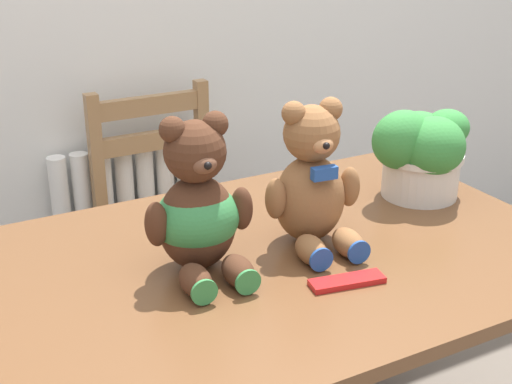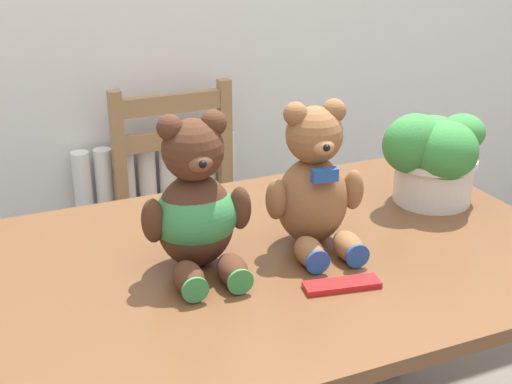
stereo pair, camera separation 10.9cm
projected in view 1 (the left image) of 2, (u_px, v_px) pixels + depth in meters
The scene contains 7 objects.
radiator at pixel (140, 245), 2.50m from camera, with size 0.58×0.10×0.67m.
dining_table at pixel (269, 297), 1.54m from camera, with size 1.30×0.84×0.73m.
wooden_chair_behind at pixel (171, 224), 2.29m from camera, with size 0.41×0.44×0.87m.
teddy_bear_left at pixel (198, 210), 1.40m from camera, with size 0.23×0.24×0.32m.
teddy_bear_right at pixel (312, 183), 1.51m from camera, with size 0.22×0.23×0.32m.
potted_plant at pixel (421, 150), 1.75m from camera, with size 0.28×0.22×0.23m.
chocolate_bar at pixel (347, 281), 1.39m from camera, with size 0.15×0.04×0.01m, color red.
Camera 1 is at (-0.66, -0.74, 1.43)m, focal length 50.00 mm.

